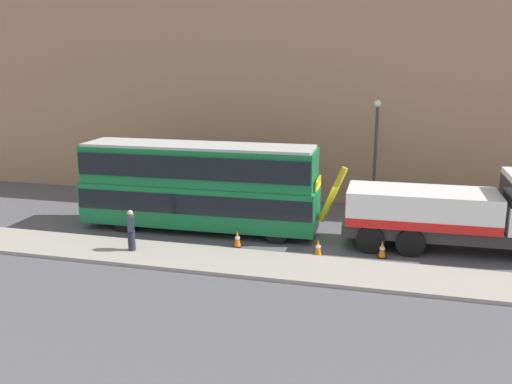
% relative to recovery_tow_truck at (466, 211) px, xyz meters
% --- Properties ---
extents(ground_plane, '(120.00, 120.00, 0.00)m').
position_rel_recovery_tow_truck_xyz_m(ground_plane, '(-5.58, 0.35, -1.76)').
color(ground_plane, '#4C4C51').
extents(near_kerb, '(60.00, 2.80, 0.15)m').
position_rel_recovery_tow_truck_xyz_m(near_kerb, '(-5.58, -3.85, -1.68)').
color(near_kerb, gray).
rests_on(near_kerb, ground_plane).
extents(building_facade, '(60.00, 1.50, 16.00)m').
position_rel_recovery_tow_truck_xyz_m(building_facade, '(-5.58, 7.21, 6.31)').
color(building_facade, '#9E7A5B').
rests_on(building_facade, ground_plane).
extents(recovery_tow_truck, '(10.17, 2.87, 3.67)m').
position_rel_recovery_tow_truck_xyz_m(recovery_tow_truck, '(0.00, 0.00, 0.00)').
color(recovery_tow_truck, '#2D2D2D').
rests_on(recovery_tow_truck, ground_plane).
extents(double_decker_bus, '(11.10, 2.83, 4.06)m').
position_rel_recovery_tow_truck_xyz_m(double_decker_bus, '(-11.68, -0.01, 0.47)').
color(double_decker_bus, '#146B38').
rests_on(double_decker_bus, ground_plane).
extents(pedestrian_onlooker, '(0.41, 0.47, 1.71)m').
position_rel_recovery_tow_truck_xyz_m(pedestrian_onlooker, '(-13.25, -3.79, -0.77)').
color(pedestrian_onlooker, '#232333').
rests_on(pedestrian_onlooker, near_kerb).
extents(traffic_cone_near_bus, '(0.36, 0.36, 0.72)m').
position_rel_recovery_tow_truck_xyz_m(traffic_cone_near_bus, '(-9.29, -1.86, -1.42)').
color(traffic_cone_near_bus, orange).
rests_on(traffic_cone_near_bus, ground_plane).
extents(traffic_cone_midway, '(0.36, 0.36, 0.72)m').
position_rel_recovery_tow_truck_xyz_m(traffic_cone_midway, '(-5.78, -2.10, -1.42)').
color(traffic_cone_midway, orange).
rests_on(traffic_cone_midway, ground_plane).
extents(traffic_cone_near_truck, '(0.36, 0.36, 0.72)m').
position_rel_recovery_tow_truck_xyz_m(traffic_cone_near_truck, '(-3.24, -1.62, -1.42)').
color(traffic_cone_near_truck, orange).
rests_on(traffic_cone_near_truck, ground_plane).
extents(street_lamp, '(0.36, 0.36, 5.83)m').
position_rel_recovery_tow_truck_xyz_m(street_lamp, '(-4.02, 5.02, 1.71)').
color(street_lamp, '#38383D').
rests_on(street_lamp, ground_plane).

